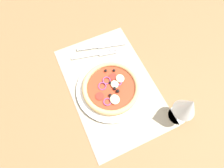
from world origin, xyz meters
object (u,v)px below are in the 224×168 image
plate (111,89)px  pizza (111,87)px  fork (96,54)px  wine_glass (188,107)px  knife (102,46)px

plate → pizza: bearing=26.4°
pizza → fork: bearing=176.4°
plate → pizza: (0.05, 0.02, 1.60)cm
plate → fork: 16.39cm
fork → wine_glass: (34.73, 15.91, 9.45)cm
plate → knife: 19.73cm
wine_glass → knife: bearing=-161.9°
plate → fork: bearing=176.3°
knife → fork: bearing=-128.1°
pizza → fork: (-16.40, 1.03, -1.89)cm
plate → wine_glass: bearing=42.7°
fork → wine_glass: bearing=-52.6°
knife → wine_glass: wine_glass is taller
pizza → knife: pizza is taller
fork → pizza: bearing=-80.8°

